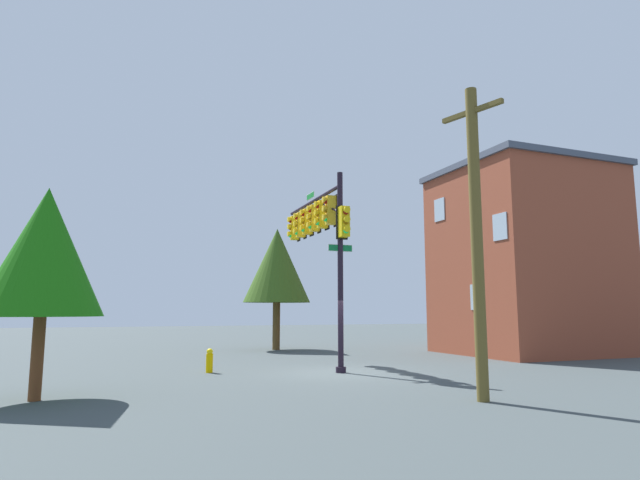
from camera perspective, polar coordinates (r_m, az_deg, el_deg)
name	(u,v)px	position (r m, az deg, el deg)	size (l,w,h in m)	color
ground_plane	(341,373)	(18.77, 2.30, -14.29)	(120.00, 120.00, 0.00)	#3D4647
signal_pole_assembly	(318,227)	(20.99, -0.19, 1.40)	(6.62, 0.94, 7.18)	black
utility_pole	(477,234)	(13.49, 16.74, 0.62)	(1.76, 0.62, 7.80)	brown
fire_hydrant	(209,361)	(19.12, -11.99, -12.77)	(0.33, 0.24, 0.83)	#EBB400
tree_near	(45,252)	(14.67, -27.86, -1.13)	(2.90, 2.90, 5.23)	brown
tree_mid	(277,266)	(29.71, -4.72, -2.81)	(3.77, 3.77, 6.81)	#523C1D
brick_building	(525,259)	(28.80, 21.53, -1.97)	(7.24, 7.87, 9.51)	brown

